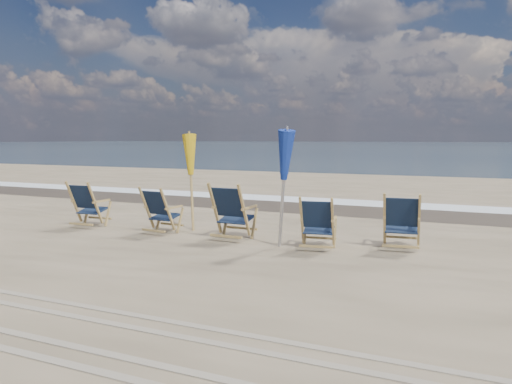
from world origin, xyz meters
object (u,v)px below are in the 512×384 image
beach_chair_2 (244,213)px  umbrella_blue (283,160)px  umbrella_yellow (191,159)px  beach_chair_4 (419,223)px  beach_chair_1 (168,212)px  beach_chair_0 (95,205)px  beach_chair_3 (333,224)px

beach_chair_2 → umbrella_blue: size_ratio=0.54×
umbrella_yellow → umbrella_blue: (2.42, -0.93, 0.06)m
beach_chair_4 → umbrella_yellow: size_ratio=0.51×
beach_chair_1 → beach_chair_4: bearing=-168.4°
beach_chair_0 → beach_chair_2: (3.49, 0.04, 0.04)m
beach_chair_0 → beach_chair_3: bearing=176.9°
beach_chair_0 → umbrella_yellow: bearing=-160.3°
beach_chair_3 → umbrella_yellow: umbrella_yellow is taller
beach_chair_3 → beach_chair_0: bearing=-9.0°
beach_chair_2 → umbrella_yellow: 1.98m
beach_chair_2 → beach_chair_3: size_ratio=1.17×
beach_chair_3 → umbrella_blue: 1.39m
beach_chair_4 → umbrella_yellow: bearing=-9.3°
beach_chair_0 → beach_chair_3: size_ratio=1.07×
beach_chair_2 → beach_chair_3: bearing=178.8°
beach_chair_1 → beach_chair_3: 3.35m
beach_chair_0 → umbrella_yellow: (1.90, 0.79, 0.98)m
beach_chair_0 → umbrella_blue: bearing=175.4°
beach_chair_4 → umbrella_blue: bearing=10.8°
beach_chair_1 → umbrella_yellow: (0.06, 0.80, 1.00)m
beach_chair_2 → umbrella_yellow: umbrella_yellow is taller
beach_chair_3 → beach_chair_4: size_ratio=0.94×
beach_chair_0 → beach_chair_1: (1.84, -0.01, -0.03)m
beach_chair_0 → beach_chair_1: beach_chair_0 is taller
umbrella_yellow → umbrella_blue: 2.59m
beach_chair_2 → beach_chair_4: bearing=-169.7°
umbrella_blue → beach_chair_3: bearing=7.5°
beach_chair_2 → umbrella_blue: 1.31m
umbrella_blue → beach_chair_2: bearing=167.9°
beach_chair_4 → umbrella_blue: 2.53m
beach_chair_1 → umbrella_blue: (2.48, -0.13, 1.07)m
beach_chair_1 → beach_chair_3: beach_chair_1 is taller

